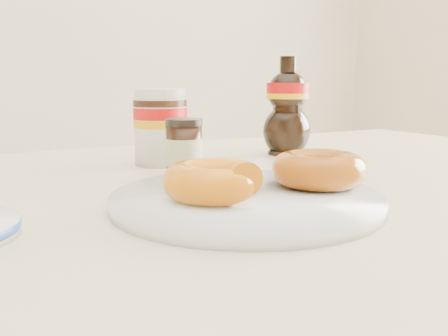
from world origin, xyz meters
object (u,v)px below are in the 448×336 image
donut_whole (319,169)px  syrup_bottle (287,106)px  donut_bitten (214,181)px  dark_jar (184,149)px  dining_table (257,240)px  plate (246,199)px  nutella_jar (160,124)px

donut_whole → syrup_bottle: syrup_bottle is taller
donut_bitten → dark_jar: 0.19m
donut_bitten → dining_table: bearing=54.0°
donut_bitten → syrup_bottle: syrup_bottle is taller
plate → syrup_bottle: (0.27, 0.29, 0.08)m
syrup_bottle → plate: bearing=-132.6°
plate → nutella_jar: size_ratio=2.43×
dining_table → dark_jar: dark_jar is taller
plate → nutella_jar: bearing=85.5°
dark_jar → donut_bitten: bearing=-105.3°
donut_bitten → donut_whole: 0.14m
nutella_jar → dining_table: bearing=-73.2°
donut_bitten → donut_whole: size_ratio=0.98×
plate → dining_table: bearing=51.7°
dining_table → dark_jar: size_ratio=16.72×
dining_table → donut_whole: size_ratio=12.75×
dining_table → nutella_jar: 0.26m
plate → syrup_bottle: syrup_bottle is taller
dining_table → syrup_bottle: 0.32m
donut_bitten → nutella_jar: nutella_jar is taller
nutella_jar → plate: bearing=-94.5°
plate → dark_jar: size_ratio=3.55×
nutella_jar → syrup_bottle: 0.25m
syrup_bottle → dining_table: bearing=-134.8°
plate → donut_whole: size_ratio=2.71×
plate → syrup_bottle: bearing=47.4°
donut_bitten → dark_jar: size_ratio=1.28×
nutella_jar → syrup_bottle: syrup_bottle is taller
donut_bitten → nutella_jar: 0.32m
syrup_bottle → dark_jar: bearing=-156.3°
plate → donut_whole: bearing=-3.7°
nutella_jar → dark_jar: nutella_jar is taller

